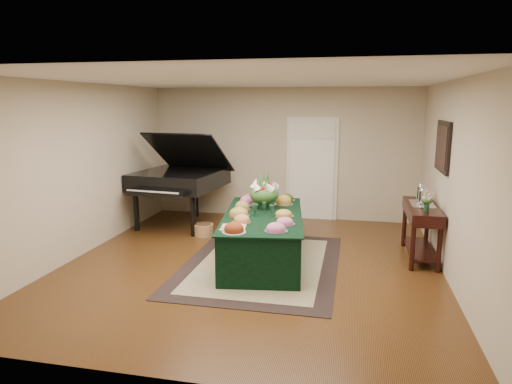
% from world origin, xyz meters
% --- Properties ---
extents(ground, '(6.00, 6.00, 0.00)m').
position_xyz_m(ground, '(0.00, 0.00, 0.00)').
color(ground, black).
rests_on(ground, ground).
extents(area_rug, '(2.25, 3.15, 0.01)m').
position_xyz_m(area_rug, '(0.14, 0.03, 0.01)').
color(area_rug, black).
rests_on(area_rug, ground).
extents(kitchen_doorway, '(1.05, 0.07, 2.10)m').
position_xyz_m(kitchen_doorway, '(0.60, 2.97, 1.02)').
color(kitchen_doorway, silver).
rests_on(kitchen_doorway, ground).
extents(buffet_table, '(1.49, 2.60, 0.73)m').
position_xyz_m(buffet_table, '(0.13, 0.22, 0.37)').
color(buffet_table, black).
rests_on(buffet_table, ground).
extents(food_platters, '(1.14, 2.40, 0.13)m').
position_xyz_m(food_platters, '(0.07, 0.28, 0.78)').
color(food_platters, silver).
rests_on(food_platters, buffet_table).
extents(cutting_board, '(0.37, 0.37, 0.10)m').
position_xyz_m(cutting_board, '(-0.11, -0.63, 0.76)').
color(cutting_board, tan).
rests_on(cutting_board, buffet_table).
extents(green_goblets, '(0.34, 0.27, 0.18)m').
position_xyz_m(green_goblets, '(0.12, 0.15, 0.82)').
color(green_goblets, '#153622').
rests_on(green_goblets, buffet_table).
extents(floral_centerpiece, '(0.49, 0.49, 0.49)m').
position_xyz_m(floral_centerpiece, '(0.06, 0.63, 1.01)').
color(floral_centerpiece, '#153622').
rests_on(floral_centerpiece, buffet_table).
extents(grand_piano, '(1.79, 1.96, 1.84)m').
position_xyz_m(grand_piano, '(-1.88, 1.91, 0.94)').
color(grand_piano, black).
rests_on(grand_piano, ground).
extents(wicker_basket, '(0.35, 0.35, 0.22)m').
position_xyz_m(wicker_basket, '(-1.19, 1.28, 0.11)').
color(wicker_basket, '#95663C').
rests_on(wicker_basket, ground).
extents(mahogany_sideboard, '(0.45, 1.40, 0.84)m').
position_xyz_m(mahogany_sideboard, '(2.50, 0.82, 0.66)').
color(mahogany_sideboard, black).
rests_on(mahogany_sideboard, ground).
extents(tea_service, '(0.34, 0.58, 0.30)m').
position_xyz_m(tea_service, '(2.50, 0.99, 0.96)').
color(tea_service, silver).
rests_on(tea_service, mahogany_sideboard).
extents(pink_bouquet, '(0.18, 0.18, 0.23)m').
position_xyz_m(pink_bouquet, '(2.49, 0.44, 1.00)').
color(pink_bouquet, '#153622').
rests_on(pink_bouquet, mahogany_sideboard).
extents(wall_painting, '(0.05, 0.95, 0.75)m').
position_xyz_m(wall_painting, '(2.72, 0.82, 1.75)').
color(wall_painting, black).
rests_on(wall_painting, ground).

